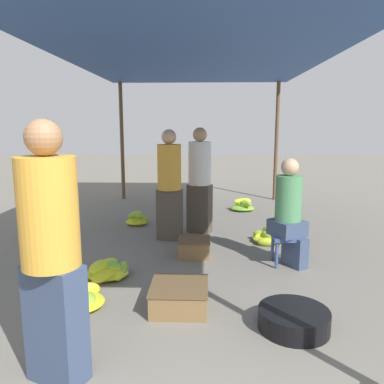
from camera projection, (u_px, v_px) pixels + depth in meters
The scene contains 16 objects.
canopy_post_back_left at pixel (122, 142), 8.21m from camera, with size 0.08×0.08×2.55m, color brown.
canopy_post_back_right at pixel (276, 142), 8.10m from camera, with size 0.08×0.08×2.55m, color brown.
canopy_tarp at pixel (194, 48), 4.66m from camera, with size 3.77×7.04×0.04m, color #33569E.
vendor_foreground at pixel (51, 251), 2.27m from camera, with size 0.46×0.46×1.66m.
stool at pixel (287, 241), 4.37m from camera, with size 0.34×0.34×0.36m.
vendor_seated at pixel (289, 211), 4.30m from camera, with size 0.46×0.46×1.26m.
basin_black at pixel (294, 319), 3.00m from camera, with size 0.57×0.57×0.17m.
banana_pile_left_0 at pixel (137, 219), 6.18m from camera, with size 0.40×0.40×0.24m.
banana_pile_left_1 at pixel (74, 301), 3.37m from camera, with size 0.62×0.57×0.16m.
banana_pile_left_2 at pixel (108, 271), 4.01m from camera, with size 0.47×0.61×0.21m.
banana_pile_right_0 at pixel (267, 237), 5.25m from camera, with size 0.47×0.48×0.23m.
banana_pile_right_1 at pixel (243, 205), 7.24m from camera, with size 0.46×0.52×0.24m.
crate_near at pixel (194, 247), 4.69m from camera, with size 0.40×0.40×0.22m.
crate_mid at pixel (179, 296), 3.33m from camera, with size 0.51×0.51×0.23m.
shopper_walking_mid at pixel (169, 183), 5.27m from camera, with size 0.38×0.38×1.57m.
shopper_walking_far at pixel (200, 179), 5.63m from camera, with size 0.44×0.44×1.59m.
Camera 1 is at (0.14, -1.28, 1.61)m, focal length 35.00 mm.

